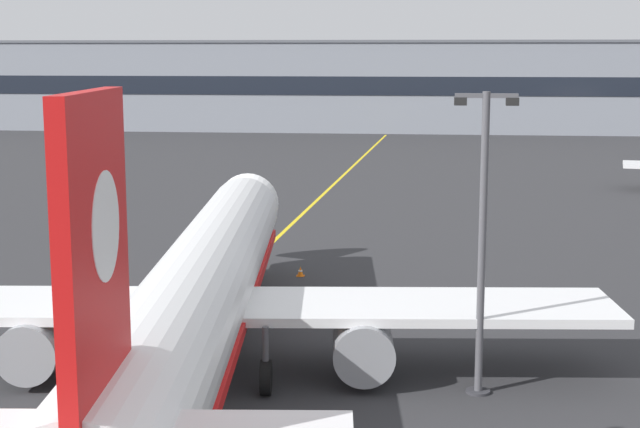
{
  "coord_description": "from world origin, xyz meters",
  "views": [
    {
      "loc": [
        10.2,
        -23.56,
        12.46
      ],
      "look_at": [
        6.08,
        14.14,
        5.98
      ],
      "focal_mm": 53.71,
      "sensor_mm": 36.0,
      "label": 1
    }
  ],
  "objects": [
    {
      "name": "taxiway_centreline",
      "position": [
        0.0,
        30.0,
        0.0
      ],
      "size": [
        9.24,
        179.79,
        0.01
      ],
      "primitive_type": "cube",
      "rotation": [
        0.0,
        0.0,
        -0.05
      ],
      "color": "yellow",
      "rests_on": "ground"
    },
    {
      "name": "airliner_foreground",
      "position": [
        1.82,
        11.13,
        3.37
      ],
      "size": [
        32.31,
        41.52,
        11.65
      ],
      "color": "white",
      "rests_on": "ground"
    },
    {
      "name": "apron_lamp_post",
      "position": [
        12.34,
        10.56,
        5.82
      ],
      "size": [
        2.24,
        0.9,
        11.06
      ],
      "color": "#515156",
      "rests_on": "ground"
    },
    {
      "name": "safety_cone_by_nose_gear",
      "position": [
        3.43,
        28.24,
        0.26
      ],
      "size": [
        0.44,
        0.44,
        0.55
      ],
      "color": "orange",
      "rests_on": "ground"
    },
    {
      "name": "terminal_building",
      "position": [
        10.77,
        127.51,
        7.04
      ],
      "size": [
        163.38,
        12.4,
        14.06
      ],
      "color": "gray",
      "rests_on": "ground"
    }
  ]
}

